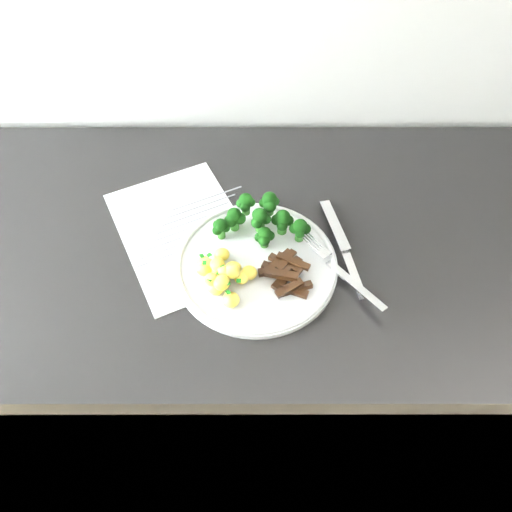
{
  "coord_description": "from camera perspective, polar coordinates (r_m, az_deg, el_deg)",
  "views": [
    {
      "loc": [
        -0.04,
        1.14,
        1.55
      ],
      "look_at": [
        -0.04,
        1.63,
        0.9
      ],
      "focal_mm": 36.08,
      "sensor_mm": 36.0,
      "label": 1
    }
  ],
  "objects": [
    {
      "name": "recipe_paper",
      "position": [
        0.89,
        -8.05,
        2.7
      ],
      "size": [
        0.3,
        0.34,
        0.0
      ],
      "color": "white",
      "rests_on": "counter"
    },
    {
      "name": "counter",
      "position": [
        1.24,
        4.99,
        -11.04
      ],
      "size": [
        2.32,
        0.58,
        0.87
      ],
      "color": "black",
      "rests_on": "ground"
    },
    {
      "name": "fork",
      "position": [
        0.82,
        9.71,
        -1.92
      ],
      "size": [
        0.12,
        0.16,
        0.02
      ],
      "color": "silver",
      "rests_on": "plate"
    },
    {
      "name": "knife",
      "position": [
        0.85,
        10.12,
        -0.39
      ],
      "size": [
        0.06,
        0.21,
        0.02
      ],
      "color": "silver",
      "rests_on": "plate"
    },
    {
      "name": "broccoli",
      "position": [
        0.85,
        0.63,
        4.21
      ],
      "size": [
        0.16,
        0.1,
        0.06
      ],
      "color": "#26601B",
      "rests_on": "plate"
    },
    {
      "name": "plate",
      "position": [
        0.83,
        -0.0,
        -0.93
      ],
      "size": [
        0.26,
        0.26,
        0.02
      ],
      "color": "silver",
      "rests_on": "counter"
    },
    {
      "name": "potatoes",
      "position": [
        0.8,
        -3.75,
        -1.98
      ],
      "size": [
        0.1,
        0.11,
        0.04
      ],
      "color": "#FFDF5C",
      "rests_on": "plate"
    },
    {
      "name": "beef_strips",
      "position": [
        0.81,
        3.27,
        -1.84
      ],
      "size": [
        0.09,
        0.09,
        0.02
      ],
      "color": "black",
      "rests_on": "plate"
    }
  ]
}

